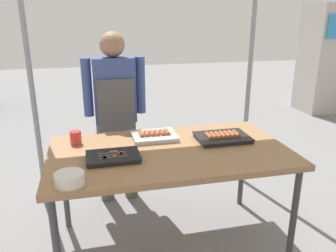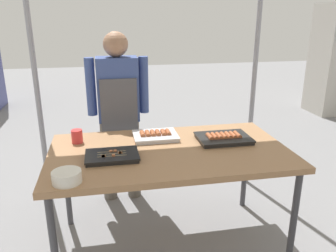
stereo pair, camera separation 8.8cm
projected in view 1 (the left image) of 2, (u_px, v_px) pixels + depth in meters
name	position (u px, v px, depth m)	size (l,w,h in m)	color
ground_plane	(170.00, 242.00, 2.52)	(18.00, 18.00, 0.00)	slate
stall_table	(170.00, 156.00, 2.30)	(1.60, 0.90, 0.75)	#9E724C
tray_grilled_sausages	(223.00, 137.00, 2.45)	(0.38, 0.28, 0.05)	black
tray_meat_skewers	(113.00, 157.00, 2.12)	(0.33, 0.23, 0.04)	black
tray_pork_links	(154.00, 136.00, 2.48)	(0.32, 0.26, 0.05)	silver
condiment_bowl	(70.00, 179.00, 1.81)	(0.16, 0.16, 0.07)	silver
drink_cup_near_edge	(76.00, 138.00, 2.36)	(0.08, 0.08, 0.09)	red
vendor_woman	(115.00, 107.00, 2.87)	(0.52, 0.22, 1.49)	#595147
neighbor_stall_left	(334.00, 58.00, 5.73)	(1.04, 0.66, 1.78)	#B7B2A8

